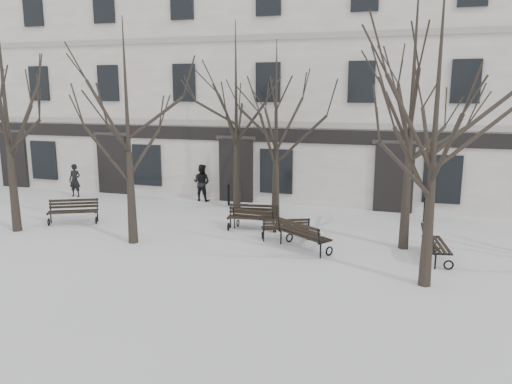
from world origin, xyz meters
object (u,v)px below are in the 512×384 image
at_px(tree_1, 127,105).
at_px(bench_1, 285,228).
at_px(bench_0, 73,210).
at_px(bench_2, 303,234).
at_px(bench_4, 255,218).
at_px(tree_2, 437,97).
at_px(bench_5, 434,244).
at_px(tree_0, 3,81).
at_px(bench_3, 253,216).

bearing_deg(tree_1, bench_1, 20.13).
relative_size(bench_0, bench_2, 0.98).
bearing_deg(bench_0, bench_4, -16.66).
height_order(tree_2, bench_4, tree_2).
bearing_deg(bench_0, bench_5, -28.11).
xyz_separation_m(tree_0, bench_1, (9.68, 1.75, -4.91)).
xyz_separation_m(tree_0, bench_2, (10.48, 0.83, -4.83)).
xyz_separation_m(bench_0, bench_1, (8.37, 0.23, -0.06)).
height_order(bench_1, bench_4, bench_4).
distance_m(tree_0, bench_3, 9.91).
xyz_separation_m(tree_2, bench_3, (-5.94, 3.80, -4.40)).
height_order(tree_1, bench_2, tree_1).
distance_m(bench_2, bench_4, 2.89).
bearing_deg(bench_1, tree_1, -3.23).
distance_m(bench_0, bench_3, 7.01).
bearing_deg(bench_4, tree_1, 41.81).
height_order(bench_4, bench_5, bench_5).
bearing_deg(bench_3, bench_5, -22.15).
bearing_deg(bench_0, bench_2, -30.67).
xyz_separation_m(bench_1, bench_4, (-1.39, 0.96, 0.00)).
relative_size(tree_0, bench_5, 4.48).
bearing_deg(bench_1, bench_3, -55.74).
height_order(tree_2, bench_2, tree_2).
relative_size(tree_1, bench_4, 4.44).
bearing_deg(bench_4, bench_0, 13.10).
bearing_deg(tree_1, bench_4, 38.39).
bearing_deg(tree_0, bench_0, 49.29).
distance_m(tree_0, bench_0, 5.25).
relative_size(bench_0, bench_3, 1.01).
xyz_separation_m(bench_4, bench_5, (6.18, -1.60, 0.06)).
xyz_separation_m(bench_3, bench_5, (6.25, -1.56, 0.00)).
bearing_deg(bench_2, bench_3, -4.94).
bearing_deg(tree_2, tree_0, 175.47).
bearing_deg(tree_0, tree_1, -0.34).
distance_m(tree_0, bench_1, 11.00).
bearing_deg(bench_0, tree_2, -37.96).
distance_m(bench_1, bench_2, 1.22).
xyz_separation_m(bench_2, bench_5, (3.99, 0.29, -0.03)).
bearing_deg(tree_1, tree_0, 179.66).
bearing_deg(bench_1, bench_4, -57.92).
bearing_deg(bench_3, tree_1, -149.53).
distance_m(bench_4, bench_5, 6.38).
relative_size(tree_2, bench_4, 4.75).
distance_m(tree_2, bench_0, 13.84).
relative_size(tree_2, bench_0, 4.09).
height_order(bench_0, bench_1, bench_0).
relative_size(tree_1, bench_5, 3.83).
height_order(tree_2, bench_0, tree_2).
xyz_separation_m(tree_2, bench_2, (-3.68, 1.95, -4.37)).
relative_size(bench_2, bench_4, 1.19).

